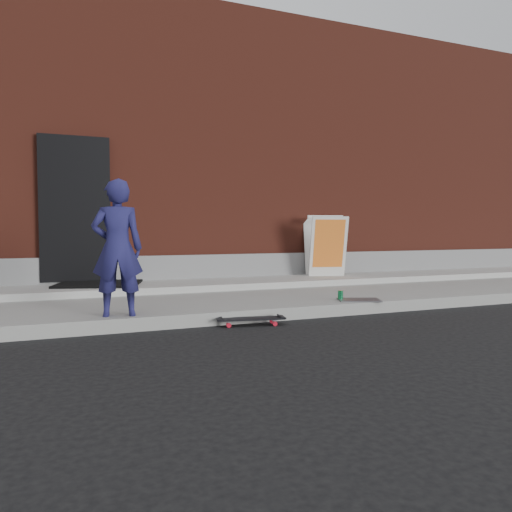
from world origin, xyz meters
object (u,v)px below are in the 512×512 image
child (117,248)px  soda_can (340,295)px  skateboard (251,319)px  pizza_sign (325,245)px

child → soda_can: 2.95m
child → skateboard: 1.66m
pizza_sign → soda_can: pizza_sign is taller
skateboard → soda_can: (1.45, 0.45, 0.14)m
pizza_sign → soda_can: bearing=-115.6°
child → skateboard: child is taller
soda_can → pizza_sign: bearing=64.4°
soda_can → child: bearing=-177.4°
pizza_sign → soda_can: 2.56m
soda_can → skateboard: bearing=-162.8°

